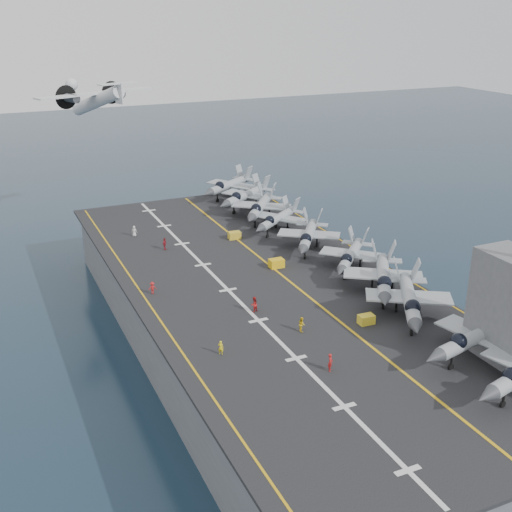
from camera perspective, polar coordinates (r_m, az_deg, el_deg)
name	(u,v)px	position (r m, az deg, el deg)	size (l,w,h in m)	color
ground	(267,348)	(94.33, 1.01, -8.19)	(500.00, 500.00, 0.00)	#142135
hull	(268,317)	(91.97, 1.03, -5.48)	(36.00, 90.00, 10.00)	#56595E
flight_deck	(268,284)	(89.75, 1.05, -2.51)	(38.00, 92.00, 0.40)	black
foul_line	(287,279)	(90.89, 2.76, -2.07)	(0.35, 90.00, 0.02)	gold
landing_centerline	(228,290)	(87.48, -2.51, -3.03)	(0.50, 90.00, 0.02)	silver
deck_edge_port	(149,304)	(84.43, -9.47, -4.26)	(0.25, 90.00, 0.02)	gold
deck_edge_stbd	(379,262)	(98.43, 10.84, -0.56)	(0.25, 90.00, 0.02)	gold
fighter_jet_1	(477,335)	(74.24, 19.07, -6.70)	(17.14, 13.36, 5.29)	gray
fighter_jet_2	(410,298)	(80.86, 13.49, -3.63)	(17.30, 19.05, 5.51)	#969EA5
fighter_jet_3	(383,275)	(86.75, 11.26, -1.69)	(17.53, 19.03, 5.50)	#9CA4AD
fighter_jet_4	(351,254)	(94.26, 8.44, 0.16)	(16.35, 16.44, 4.83)	#9EA4AE
fighter_jet_5	(308,234)	(101.37, 4.68, 1.94)	(16.54, 17.67, 5.11)	gray
fighter_jet_6	(278,218)	(109.71, 1.96, 3.42)	(16.49, 15.56, 4.77)	#91989F
fighter_jet_7	(260,206)	(115.36, 0.38, 4.51)	(17.75, 18.77, 5.43)	#969FA6
fighter_jet_8	(246,195)	(122.47, -0.89, 5.48)	(18.46, 17.10, 5.33)	gray
tow_cart_a	(366,319)	(79.36, 9.77, -5.57)	(1.96, 1.31, 1.15)	gold
tow_cart_b	(276,263)	(94.73, 1.83, -0.65)	(2.16, 1.42, 1.29)	gold
tow_cart_c	(234,235)	(106.50, -1.93, 1.85)	(2.10, 1.45, 1.20)	gold
crew_1	(221,348)	(71.69, -3.15, -8.13)	(1.20, 1.15, 1.67)	yellow
crew_2	(254,304)	(80.97, -0.18, -4.32)	(1.43, 1.18, 2.04)	#B21919
crew_3	(152,288)	(87.10, -9.20, -2.81)	(1.10, 0.80, 1.69)	#B21919
crew_4	(165,244)	(102.53, -8.13, 1.08)	(1.35, 1.39, 1.95)	maroon
crew_5	(134,231)	(109.41, -10.77, 2.19)	(1.31, 1.14, 1.83)	silver
crew_6	(330,362)	(69.00, 6.63, -9.36)	(1.36, 1.44, 2.00)	#B21919
crew_7	(302,324)	(76.55, 4.08, -6.06)	(0.93, 1.21, 1.82)	yellow
transport_plane	(97,101)	(133.17, -13.92, 13.24)	(29.80, 25.24, 5.97)	silver
fighter_jet_9	(229,184)	(130.04, -2.39, 6.41)	(18.46, 17.10, 5.33)	gray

